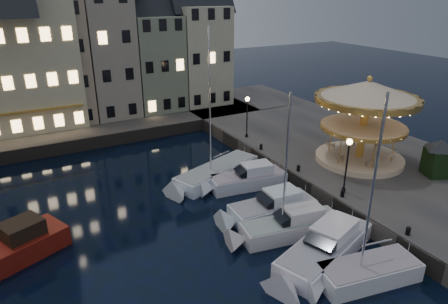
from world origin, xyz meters
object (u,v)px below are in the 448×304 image
bollard_a (408,230)px  carousel (366,106)px  streetlamp_c (247,111)px  motorboat_b (322,251)px  motorboat_f (213,175)px  red_fishing_boat (3,254)px  bollard_b (343,193)px  ticket_kiosk (440,152)px  motorboat_d (267,210)px  streetlamp_b (348,158)px  motorboat_a (359,275)px  streetlamp_d (380,112)px  motorboat_e (243,180)px  bollard_c (298,168)px  motorboat_c (286,227)px  bollard_d (261,146)px

bollard_a → carousel: size_ratio=0.07×
streetlamp_c → motorboat_b: (-5.63, -17.61, -3.37)m
motorboat_f → red_fishing_boat: motorboat_f is taller
motorboat_f → red_fishing_boat: 16.47m
bollard_b → ticket_kiosk: size_ratio=0.17×
bollard_a → ticket_kiosk: 10.42m
red_fishing_boat → carousel: bearing=-2.2°
motorboat_d → red_fishing_boat: size_ratio=0.91×
streetlamp_c → red_fishing_boat: (-22.33, -8.79, -3.32)m
streetlamp_b → motorboat_a: 9.09m
motorboat_b → motorboat_f: 12.84m
red_fishing_boat → bollard_a: bearing=-26.2°
streetlamp_b → motorboat_b: streetlamp_b is taller
streetlamp_d → motorboat_e: size_ratio=0.56×
streetlamp_b → bollard_a: streetlamp_b is taller
motorboat_b → red_fishing_boat: 18.89m
motorboat_b → motorboat_e: same height
ticket_kiosk → streetlamp_d: bearing=72.2°
motorboat_a → motorboat_d: motorboat_a is taller
bollard_c → motorboat_a: bearing=-112.4°
bollard_b → motorboat_d: 5.56m
motorboat_f → ticket_kiosk: motorboat_f is taller
bollard_c → motorboat_b: size_ratio=0.07×
carousel → ticket_kiosk: bearing=-57.6°
motorboat_b → motorboat_c: motorboat_c is taller
streetlamp_d → motorboat_a: 21.65m
motorboat_c → red_fishing_boat: (-16.33, 5.73, 0.03)m
motorboat_a → carousel: bearing=44.2°
streetlamp_d → motorboat_b: streetlamp_d is taller
bollard_d → motorboat_b: motorboat_b is taller
streetlamp_b → motorboat_e: (-4.74, 6.34, -3.38)m
motorboat_c → carousel: size_ratio=1.22×
streetlamp_c → motorboat_b: streetlamp_c is taller
motorboat_c → ticket_kiosk: (14.60, -0.40, 2.65)m
motorboat_f → motorboat_a: bearing=-85.6°
streetlamp_b → streetlamp_c: size_ratio=1.00×
motorboat_a → motorboat_e: size_ratio=1.54×
streetlamp_b → carousel: bearing=34.2°
motorboat_a → motorboat_d: bearing=93.8°
streetlamp_c → carousel: 11.43m
motorboat_a → carousel: motorboat_a is taller
motorboat_b → red_fishing_boat: bearing=152.1°
bollard_d → motorboat_f: motorboat_f is taller
bollard_b → motorboat_f: size_ratio=0.05×
streetlamp_c → motorboat_e: size_ratio=0.56×
bollard_d → bollard_a: bearing=-90.0°
streetlamp_b → streetlamp_d: (11.30, 7.00, 0.00)m
streetlamp_b → motorboat_e: size_ratio=0.56×
motorboat_b → motorboat_c: (-0.38, 3.10, 0.03)m
streetlamp_b → ticket_kiosk: bearing=-9.4°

